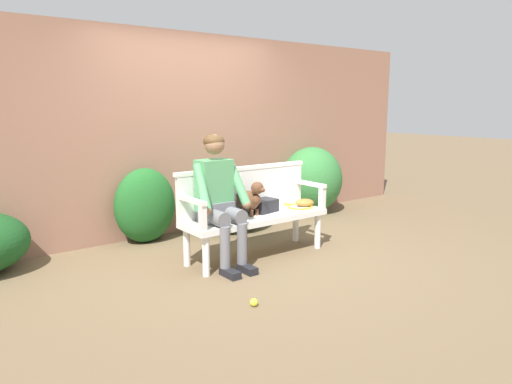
{
  "coord_description": "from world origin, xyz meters",
  "views": [
    {
      "loc": [
        -2.99,
        -3.9,
        1.62
      ],
      "look_at": [
        0.0,
        0.0,
        0.71
      ],
      "focal_mm": 33.34,
      "sensor_mm": 36.0,
      "label": 1
    }
  ],
  "objects_px": {
    "sports_bag": "(264,206)",
    "tennis_ball": "(254,302)",
    "garden_bench": "(256,221)",
    "person_seated": "(219,195)",
    "tennis_racket": "(298,206)",
    "baseball_glove": "(305,203)",
    "dog_on_bench": "(251,198)"
  },
  "relations": [
    {
      "from": "garden_bench",
      "to": "baseball_glove",
      "type": "bearing_deg",
      "value": -0.03
    },
    {
      "from": "garden_bench",
      "to": "tennis_ball",
      "type": "bearing_deg",
      "value": -128.22
    },
    {
      "from": "dog_on_bench",
      "to": "sports_bag",
      "type": "distance_m",
      "value": 0.24
    },
    {
      "from": "garden_bench",
      "to": "dog_on_bench",
      "type": "relative_size",
      "value": 4.45
    },
    {
      "from": "garden_bench",
      "to": "person_seated",
      "type": "bearing_deg",
      "value": -178.64
    },
    {
      "from": "garden_bench",
      "to": "person_seated",
      "type": "height_order",
      "value": "person_seated"
    },
    {
      "from": "person_seated",
      "to": "baseball_glove",
      "type": "bearing_deg",
      "value": 0.53
    },
    {
      "from": "tennis_racket",
      "to": "sports_bag",
      "type": "xyz_separation_m",
      "value": [
        -0.46,
        0.04,
        0.06
      ]
    },
    {
      "from": "dog_on_bench",
      "to": "tennis_racket",
      "type": "height_order",
      "value": "dog_on_bench"
    },
    {
      "from": "person_seated",
      "to": "dog_on_bench",
      "type": "relative_size",
      "value": 3.6
    },
    {
      "from": "garden_bench",
      "to": "sports_bag",
      "type": "bearing_deg",
      "value": 23.18
    },
    {
      "from": "person_seated",
      "to": "sports_bag",
      "type": "distance_m",
      "value": 0.67
    },
    {
      "from": "sports_bag",
      "to": "dog_on_bench",
      "type": "bearing_deg",
      "value": -168.62
    },
    {
      "from": "person_seated",
      "to": "tennis_ball",
      "type": "bearing_deg",
      "value": -107.83
    },
    {
      "from": "garden_bench",
      "to": "person_seated",
      "type": "xyz_separation_m",
      "value": [
        -0.48,
        -0.01,
        0.33
      ]
    },
    {
      "from": "baseball_glove",
      "to": "dog_on_bench",
      "type": "bearing_deg",
      "value": -160.68
    },
    {
      "from": "garden_bench",
      "to": "tennis_racket",
      "type": "distance_m",
      "value": 0.63
    },
    {
      "from": "garden_bench",
      "to": "sports_bag",
      "type": "relative_size",
      "value": 5.86
    },
    {
      "from": "tennis_racket",
      "to": "garden_bench",
      "type": "bearing_deg",
      "value": -177.4
    },
    {
      "from": "tennis_racket",
      "to": "person_seated",
      "type": "bearing_deg",
      "value": -177.94
    },
    {
      "from": "dog_on_bench",
      "to": "sports_bag",
      "type": "relative_size",
      "value": 1.32
    },
    {
      "from": "garden_bench",
      "to": "baseball_glove",
      "type": "xyz_separation_m",
      "value": [
        0.71,
        -0.0,
        0.11
      ]
    },
    {
      "from": "dog_on_bench",
      "to": "baseball_glove",
      "type": "relative_size",
      "value": 1.67
    },
    {
      "from": "baseball_glove",
      "to": "sports_bag",
      "type": "xyz_separation_m",
      "value": [
        -0.54,
        0.07,
        0.03
      ]
    },
    {
      "from": "tennis_racket",
      "to": "baseball_glove",
      "type": "distance_m",
      "value": 0.09
    },
    {
      "from": "person_seated",
      "to": "dog_on_bench",
      "type": "xyz_separation_m",
      "value": [
        0.43,
        0.04,
        -0.09
      ]
    },
    {
      "from": "dog_on_bench",
      "to": "sports_bag",
      "type": "bearing_deg",
      "value": 11.38
    },
    {
      "from": "sports_bag",
      "to": "tennis_ball",
      "type": "relative_size",
      "value": 4.24
    },
    {
      "from": "garden_bench",
      "to": "person_seated",
      "type": "relative_size",
      "value": 1.24
    },
    {
      "from": "garden_bench",
      "to": "tennis_racket",
      "type": "relative_size",
      "value": 2.82
    },
    {
      "from": "baseball_glove",
      "to": "sports_bag",
      "type": "distance_m",
      "value": 0.55
    },
    {
      "from": "baseball_glove",
      "to": "person_seated",
      "type": "bearing_deg",
      "value": -158.11
    }
  ]
}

